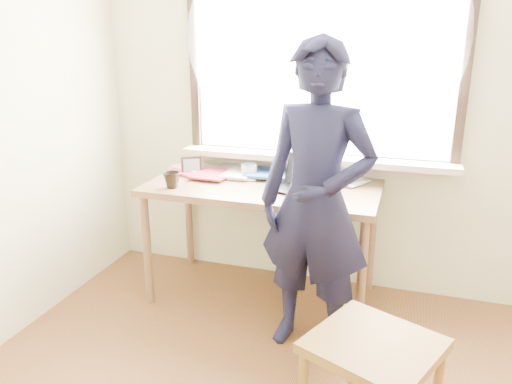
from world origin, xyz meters
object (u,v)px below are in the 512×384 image
(desk, at_px, (263,197))
(person, at_px, (316,203))
(laptop, at_px, (302,183))
(work_chair, at_px, (373,357))
(mug_white, at_px, (249,170))
(mug_dark, at_px, (172,180))

(desk, xyz_separation_m, person, (0.44, -0.45, 0.15))
(laptop, distance_m, work_chair, 1.26)
(mug_white, bearing_deg, desk, -47.08)
(laptop, height_order, work_chair, laptop)
(mug_dark, bearing_deg, desk, 24.35)
(desk, relative_size, mug_white, 13.54)
(work_chair, bearing_deg, desk, 127.08)
(laptop, xyz_separation_m, mug_white, (-0.41, 0.19, -0.01))
(mug_white, distance_m, mug_dark, 0.55)
(person, bearing_deg, work_chair, -49.02)
(laptop, bearing_deg, mug_dark, -165.80)
(mug_white, distance_m, person, 0.84)
(desk, distance_m, laptop, 0.30)
(work_chair, xyz_separation_m, person, (-0.39, 0.63, 0.44))
(mug_dark, xyz_separation_m, work_chair, (1.35, -0.85, -0.42))
(mug_dark, distance_m, work_chair, 1.65)
(desk, height_order, work_chair, desk)
(person, bearing_deg, mug_white, 143.31)
(desk, xyz_separation_m, mug_white, (-0.15, 0.16, 0.13))
(laptop, relative_size, person, 0.21)
(laptop, distance_m, person, 0.45)
(work_chair, bearing_deg, mug_dark, 147.77)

